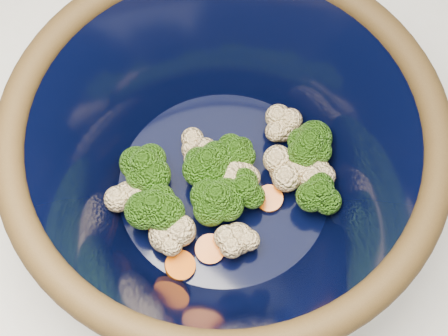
# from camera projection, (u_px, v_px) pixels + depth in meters

# --- Properties ---
(ground) EXTENTS (3.00, 3.00, 0.00)m
(ground) POSITION_uv_depth(u_px,v_px,m) (235.00, 325.00, 1.48)
(ground) COLOR #9E7A54
(ground) RESTS_ON ground
(counter) EXTENTS (1.20, 1.20, 0.90)m
(counter) POSITION_uv_depth(u_px,v_px,m) (240.00, 274.00, 1.07)
(counter) COLOR silver
(counter) RESTS_ON ground
(mixing_bowl) EXTENTS (0.39, 0.39, 0.16)m
(mixing_bowl) POSITION_uv_depth(u_px,v_px,m) (224.00, 161.00, 0.56)
(mixing_bowl) COLOR black
(mixing_bowl) RESTS_ON counter
(vegetable_pile) EXTENTS (0.18, 0.20, 0.06)m
(vegetable_pile) POSITION_uv_depth(u_px,v_px,m) (223.00, 180.00, 0.58)
(vegetable_pile) COLOR #608442
(vegetable_pile) RESTS_ON mixing_bowl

